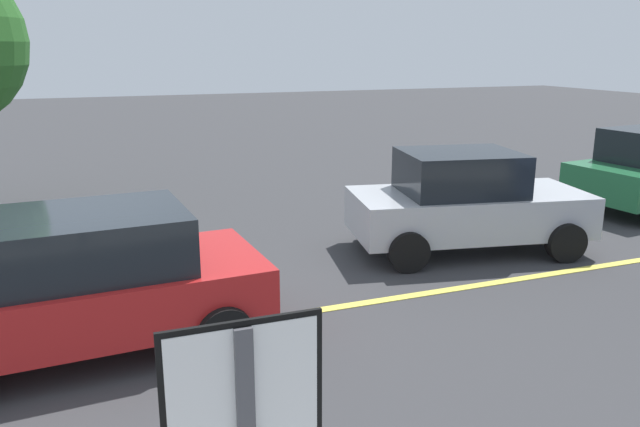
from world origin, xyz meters
name	(u,v)px	position (x,y,z in m)	size (l,w,h in m)	color
ground_plane	(102,344)	(0.00, 0.00, 0.00)	(80.00, 80.00, 0.00)	#38383A
lane_marking_centre	(339,307)	(3.00, 0.00, 0.01)	(28.00, 0.16, 0.01)	#E0D14C
car_red_near_curb	(85,283)	(-0.11, -0.07, 0.81)	(4.15, 2.23, 1.61)	red
car_silver_behind_van	(466,202)	(5.94, 1.52, 0.84)	(4.14, 2.53, 1.70)	#B7BABF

